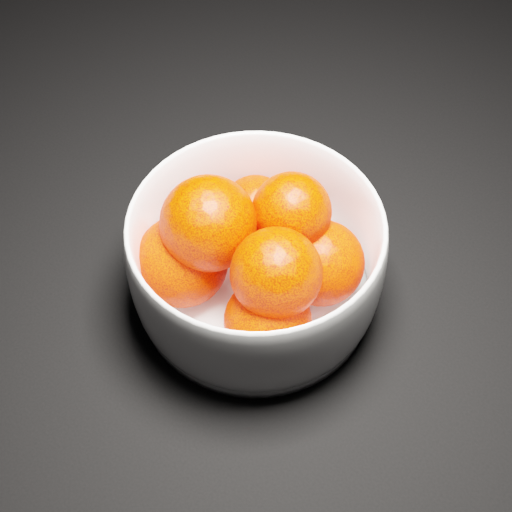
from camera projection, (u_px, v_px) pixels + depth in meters
The scene contains 2 objects.
bowl at pixel (256, 260), 0.56m from camera, with size 0.20×0.20×0.10m.
orange_pile at pixel (251, 253), 0.55m from camera, with size 0.16×0.15×0.11m.
Camera 1 is at (-0.03, -0.01, 0.50)m, focal length 50.00 mm.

